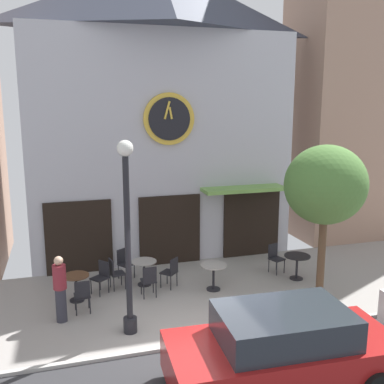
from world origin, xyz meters
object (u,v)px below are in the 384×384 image
Objects in this scene: street_tree at (326,186)px; cafe_table_center at (144,268)px; street_lamp at (128,239)px; pedestrian_maroon at (60,288)px; cafe_table_center_right at (76,283)px; cafe_chair_corner at (171,270)px; cafe_chair_left_end at (115,271)px; parked_car_red at (282,350)px; cafe_chair_curbside at (82,294)px; cafe_chair_near_tree at (102,275)px; cafe_chair_outer at (275,256)px; cafe_chair_facing_wall at (149,279)px; cafe_table_center_left at (214,271)px; cafe_table_rightmost at (297,261)px; cafe_chair_near_lamp at (124,261)px.

cafe_table_center is at bearing 148.78° from street_tree.
street_lamp reaches higher than pedestrian_maroon.
cafe_table_center is 0.44× the size of pedestrian_maroon.
cafe_chair_corner is at bearing 2.38° from cafe_table_center_right.
cafe_chair_left_end is 5.94m from parked_car_red.
cafe_chair_curbside and cafe_chair_near_tree have the same top height.
cafe_table_center_right is 6.09m from cafe_chair_outer.
cafe_chair_facing_wall is (-4.25, 1.68, -2.68)m from street_tree.
street_lamp reaches higher than cafe_chair_curbside.
parked_car_red reaches higher than cafe_chair_left_end.
cafe_table_center is 0.82× the size of cafe_chair_outer.
cafe_table_center_left is at bearing -22.97° from cafe_chair_corner.
cafe_chair_left_end is 2.18m from pedestrian_maroon.
cafe_table_rightmost is 5.80m from cafe_chair_near_tree.
cafe_table_center_left is 0.97× the size of cafe_table_rightmost.
cafe_table_center_right is 0.17× the size of parked_car_red.
cafe_chair_near_tree is at bearing -179.63° from cafe_chair_outer.
cafe_table_center is 0.86m from cafe_chair_near_lamp.
cafe_chair_facing_wall is 0.54× the size of pedestrian_maroon.
cafe_table_center_left is 0.85× the size of cafe_chair_corner.
street_tree is 5.62m from cafe_table_center.
cafe_table_center_right is at bearing 125.86° from parked_car_red.
cafe_table_center is at bearing 15.25° from cafe_table_center_right.
cafe_chair_left_end and cafe_chair_outer have the same top height.
parked_car_red is at bearing -61.55° from cafe_chair_near_tree.
cafe_table_center is 5.68m from parked_car_red.
cafe_table_center_right is 6.47m from cafe_table_rightmost.
street_tree reaches higher than cafe_chair_facing_wall.
cafe_chair_facing_wall reaches higher than cafe_table_rightmost.
cafe_table_center is at bearing 177.84° from cafe_chair_outer.
cafe_chair_curbside is at bearing -173.01° from cafe_table_center_left.
cafe_chair_corner and cafe_chair_near_lamp have the same top height.
street_tree is at bearing -21.60° from cafe_chair_facing_wall.
pedestrian_maroon is at bearing -110.22° from cafe_table_center_right.
cafe_chair_outer is (4.95, 2.45, -1.75)m from street_lamp.
cafe_chair_outer is (4.16, 0.72, 0.00)m from cafe_chair_facing_wall.
cafe_table_center reaches higher than cafe_table_center_right.
cafe_chair_near_lamp is 2.46m from cafe_chair_curbside.
cafe_chair_facing_wall is 1.40m from cafe_chair_near_tree.
cafe_table_center_right is 1.19m from cafe_chair_left_end.
cafe_chair_left_end is at bearing -176.95° from cafe_table_center.
cafe_table_center_right is 0.81× the size of cafe_chair_near_tree.
street_lamp is 2.31m from pedestrian_maroon.
pedestrian_maroon is at bearing -152.63° from cafe_chair_curbside.
cafe_chair_corner and cafe_chair_curbside have the same top height.
cafe_table_center is 0.83m from cafe_chair_corner.
parked_car_red is (3.55, -4.91, 0.24)m from cafe_table_center_right.
cafe_table_center_right is 0.81× the size of cafe_chair_near_lamp.
cafe_table_center_right is at bearing 69.78° from pedestrian_maroon.
cafe_table_center_left is 4.25m from pedestrian_maroon.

